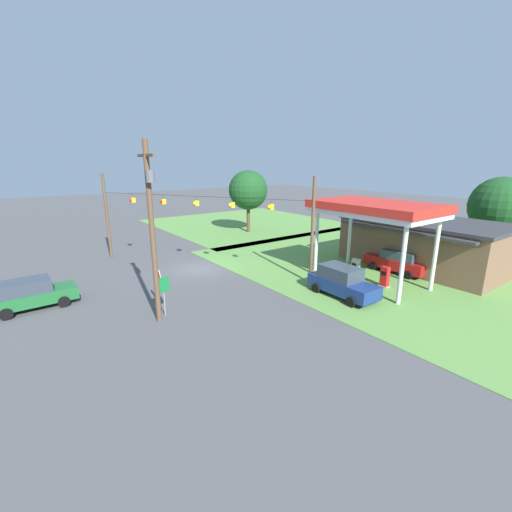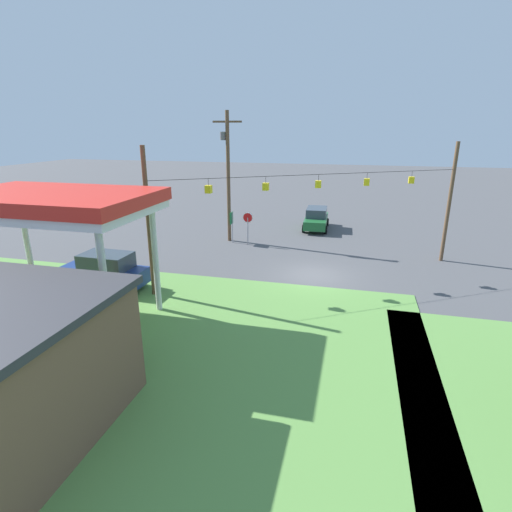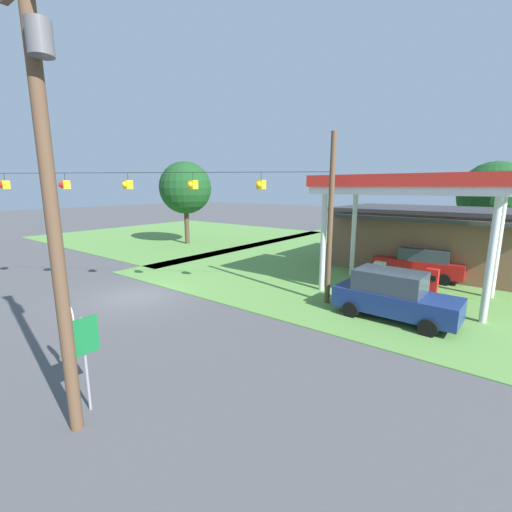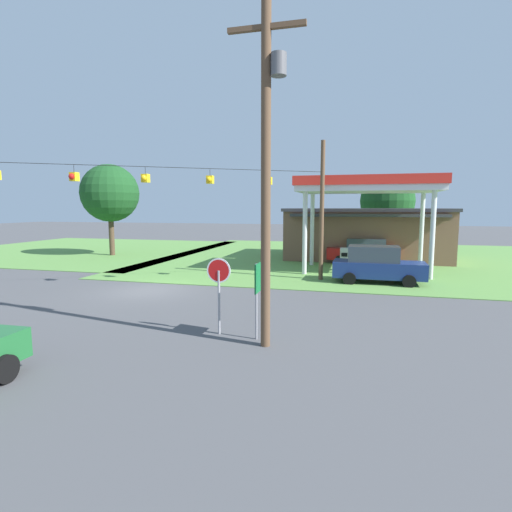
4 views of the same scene
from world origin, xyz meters
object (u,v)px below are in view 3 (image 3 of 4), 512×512
(utility_pole_main, at_px, (49,183))
(tree_behind_station, at_px, (493,195))
(fuel_pump_near, at_px, (379,277))
(car_at_pumps_rear, at_px, (420,263))
(fuel_pump_far, at_px, (431,285))
(gas_station_canopy, at_px, (412,187))
(tree_west_verge, at_px, (185,188))
(route_sign, at_px, (84,346))
(stop_sign_roadside, at_px, (68,325))
(car_at_pumps_front, at_px, (393,295))
(gas_station_store, at_px, (438,239))

(utility_pole_main, distance_m, tree_behind_station, 31.32)
(fuel_pump_near, relative_size, car_at_pumps_rear, 0.31)
(fuel_pump_near, xyz_separation_m, fuel_pump_far, (2.55, 0.00, 0.00))
(gas_station_canopy, xyz_separation_m, tree_west_verge, (-20.91, 3.75, -0.11))
(car_at_pumps_rear, distance_m, tree_west_verge, 21.24)
(route_sign, bearing_deg, stop_sign_roadside, 171.09)
(tree_west_verge, bearing_deg, utility_pole_main, -46.37)
(tree_behind_station, distance_m, tree_west_verge, 26.19)
(car_at_pumps_front, bearing_deg, tree_behind_station, 86.39)
(gas_station_canopy, height_order, stop_sign_roadside, gas_station_canopy)
(car_at_pumps_front, relative_size, stop_sign_roadside, 1.94)
(car_at_pumps_rear, relative_size, route_sign, 2.07)
(fuel_pump_far, bearing_deg, fuel_pump_near, 180.00)
(gas_station_canopy, relative_size, fuel_pump_far, 5.67)
(stop_sign_roadside, distance_m, route_sign, 1.36)
(car_at_pumps_rear, bearing_deg, tree_behind_station, -103.05)
(gas_station_canopy, height_order, gas_station_store, gas_station_canopy)
(car_at_pumps_rear, bearing_deg, car_at_pumps_front, 93.49)
(utility_pole_main, distance_m, tree_west_verge, 25.90)
(utility_pole_main, bearing_deg, gas_station_store, 81.90)
(tree_behind_station, bearing_deg, fuel_pump_far, -93.72)
(fuel_pump_far, relative_size, car_at_pumps_front, 0.31)
(car_at_pumps_rear, height_order, tree_west_verge, tree_west_verge)
(car_at_pumps_rear, bearing_deg, utility_pole_main, 79.49)
(car_at_pumps_rear, distance_m, route_sign, 18.63)
(fuel_pump_near, xyz_separation_m, tree_behind_station, (3.58, 15.86, 4.03))
(gas_station_store, distance_m, utility_pole_main, 22.63)
(gas_station_canopy, relative_size, car_at_pumps_rear, 1.74)
(fuel_pump_far, xyz_separation_m, car_at_pumps_front, (-0.69, -3.82, 0.31))
(gas_station_store, bearing_deg, car_at_pumps_rear, -93.99)
(utility_pole_main, bearing_deg, tree_west_verge, 133.63)
(fuel_pump_far, relative_size, stop_sign_roadside, 0.61)
(fuel_pump_near, relative_size, utility_pole_main, 0.16)
(fuel_pump_near, bearing_deg, tree_west_verge, 169.19)
(car_at_pumps_rear, distance_m, utility_pole_main, 19.58)
(fuel_pump_far, distance_m, car_at_pumps_front, 3.90)
(car_at_pumps_front, distance_m, stop_sign_roadside, 11.78)
(fuel_pump_far, bearing_deg, tree_west_verge, 170.41)
(stop_sign_roadside, bearing_deg, route_sign, 171.09)
(gas_station_canopy, xyz_separation_m, car_at_pumps_front, (0.58, -3.82, -4.38))
(car_at_pumps_front, relative_size, tree_west_verge, 0.63)
(gas_station_canopy, bearing_deg, car_at_pumps_rear, 91.67)
(gas_station_canopy, distance_m, tree_behind_station, 16.03)
(fuel_pump_near, bearing_deg, tree_behind_station, 77.28)
(gas_station_store, relative_size, tree_west_verge, 1.62)
(gas_station_store, xyz_separation_m, tree_behind_station, (2.19, 8.72, 2.72))
(tree_west_verge, bearing_deg, tree_behind_station, 27.55)
(car_at_pumps_front, relative_size, route_sign, 2.03)
(fuel_pump_near, xyz_separation_m, car_at_pumps_rear, (1.16, 3.83, 0.24))
(car_at_pumps_front, bearing_deg, stop_sign_roadside, -115.79)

